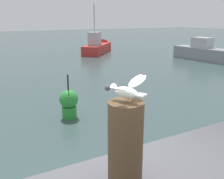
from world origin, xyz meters
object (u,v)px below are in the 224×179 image
boat_red (99,46)px  channel_buoy (69,103)px  seagull (126,89)px  mooring_post (125,144)px  boat_grey (212,54)px

boat_red → channel_buoy: bearing=-119.6°
channel_buoy → seagull: bearing=-103.5°
mooring_post → channel_buoy: (1.23, 5.11, -1.33)m
mooring_post → boat_red: bearing=64.6°
mooring_post → boat_grey: (13.33, 10.14, -1.28)m
seagull → boat_grey: (13.33, 10.13, -1.79)m
seagull → boat_grey: size_ratio=0.10×
seagull → boat_red: boat_red is taller
channel_buoy → boat_grey: bearing=22.6°
boat_grey → seagull: bearing=-142.7°
mooring_post → seagull: bearing=114.7°
mooring_post → seagull: 0.51m
seagull → channel_buoy: bearing=76.5°
boat_red → channel_buoy: boat_red is taller
mooring_post → boat_red: size_ratio=0.16×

